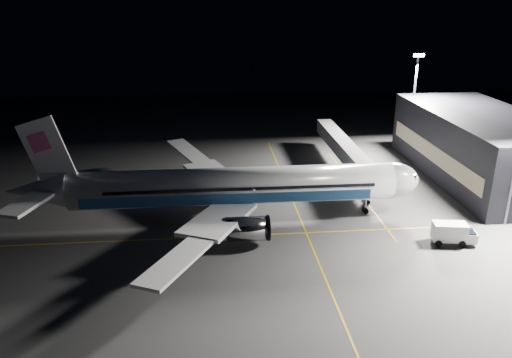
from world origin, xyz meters
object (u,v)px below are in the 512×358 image
Objects in this scene: airliner at (227,187)px; floodlight_mast_north at (414,93)px; baggage_tug at (221,172)px; safety_cone_c at (202,207)px; safety_cone_b at (235,206)px; safety_cone_a at (184,208)px; jet_bridge at (346,151)px; service_truck at (453,233)px.

airliner is 2.97× the size of floodlight_mast_north.
baggage_tug is (-41.49, -12.58, -11.66)m from floodlight_mast_north.
floodlight_mast_north is at bearing 31.92° from safety_cone_c.
safety_cone_a is at bearing 180.00° from safety_cone_b.
floodlight_mast_north reaches higher than jet_bridge.
jet_bridge reaches higher than baggage_tug.
safety_cone_a is at bearing -149.64° from floodlight_mast_north.
baggage_tug is (-23.49, 1.35, -3.87)m from jet_bridge.
safety_cone_b is (1.77, -15.40, -0.45)m from baggage_tug.
airliner is 6.47m from safety_cone_b.
jet_bridge is at bearing 38.04° from airliner.
safety_cone_c is (-5.21, 0.00, 0.07)m from safety_cone_b.
jet_bridge is at bearing 27.56° from safety_cone_c.
airliner is 1.79× the size of jet_bridge.
safety_cone_c reaches higher than safety_cone_a.
service_truck reaches higher than safety_cone_b.
airliner is 52.56m from floodlight_mast_north.
safety_cone_c is at bearing -148.08° from floodlight_mast_north.
baggage_tug is 15.78m from safety_cone_c.
safety_cone_a is 0.99× the size of safety_cone_b.
safety_cone_a is at bearing 149.14° from airliner.
floodlight_mast_north reaches higher than airliner.
floodlight_mast_north is 39.31× the size of safety_cone_b.
service_truck reaches higher than safety_cone_c.
safety_cone_a is at bearing 167.84° from service_truck.
floodlight_mast_north reaches higher than safety_cone_a.
service_truck is 11.60× the size of safety_cone_b.
service_truck is at bearing -21.89° from safety_cone_a.
airliner is at bearing -30.86° from safety_cone_a.
safety_cone_a is 8.05m from safety_cone_b.
jet_bridge is 5.63× the size of service_truck.
safety_cone_c is (-34.37, 14.95, -1.26)m from service_truck.
airliner is 10.06× the size of service_truck.
safety_cone_a is at bearing 180.00° from safety_cone_c.
baggage_tug reaches higher than safety_cone_a.
baggage_tug is 4.38× the size of safety_cone_a.
safety_cone_b is at bearing 0.00° from safety_cone_c.
jet_bridge is at bearing -142.26° from floodlight_mast_north.
floodlight_mast_north is at bearing 37.74° from jet_bridge.
service_truck is 43.34m from baggage_tug.
baggage_tug is 16.64m from safety_cone_a.
safety_cone_b is 5.21m from safety_cone_c.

